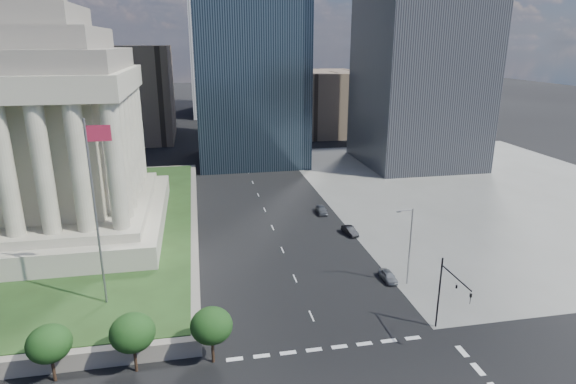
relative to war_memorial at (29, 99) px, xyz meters
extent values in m
plane|color=black|center=(34.00, 52.00, -21.40)|extent=(500.00, 500.00, 0.00)
cube|color=slate|center=(80.00, 12.00, -21.38)|extent=(68.00, 90.00, 0.03)
cylinder|color=slate|center=(12.00, -24.00, -9.50)|extent=(0.24, 0.24, 20.00)
cube|color=#9F1C38|center=(13.20, -24.00, -1.00)|extent=(2.40, 0.05, 1.60)
cube|color=black|center=(36.00, 47.00, 8.60)|extent=(26.00, 26.00, 60.00)
cube|color=brown|center=(66.00, 82.00, -11.40)|extent=(20.00, 30.00, 20.00)
cube|color=brown|center=(4.00, 82.00, -7.40)|extent=(24.00, 30.00, 28.00)
cylinder|color=black|center=(46.50, -32.50, -17.40)|extent=(0.18, 0.18, 8.00)
cylinder|color=black|center=(46.50, -35.25, -14.20)|extent=(0.14, 5.50, 0.14)
cube|color=black|center=(46.50, -38.00, -15.00)|extent=(0.30, 0.30, 1.10)
cylinder|color=slate|center=(47.50, -23.00, -16.40)|extent=(0.16, 0.16, 10.00)
cylinder|color=slate|center=(46.60, -23.00, -11.60)|extent=(1.80, 0.12, 0.12)
cube|color=slate|center=(45.70, -23.00, -11.70)|extent=(0.50, 0.22, 0.14)
imported|color=gray|center=(45.50, -21.74, -20.78)|extent=(3.69, 1.56, 1.25)
imported|color=black|center=(45.50, -6.13, -20.78)|extent=(3.94, 1.94, 1.24)
imported|color=#585B5F|center=(43.60, 4.08, -20.70)|extent=(1.78, 4.14, 1.39)
camera|label=1|loc=(22.62, -73.29, 7.51)|focal=30.00mm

